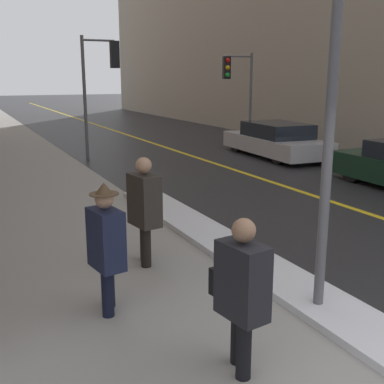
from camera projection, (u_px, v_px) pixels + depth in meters
name	position (u px, v px, depth m)	size (l,w,h in m)	color
sidewalk_slab	(12.00, 160.00, 16.65)	(4.00, 80.00, 0.01)	gray
road_centre_stripe	(171.00, 149.00, 19.20)	(0.16, 80.00, 0.00)	gold
snow_bank_curb	(228.00, 247.00, 7.94)	(0.84, 8.49, 0.11)	silver
lamp_post	(334.00, 62.00, 5.19)	(0.28, 0.28, 4.91)	#515156
traffic_light_near	(102.00, 71.00, 16.41)	(1.31, 0.32, 4.15)	#515156
traffic_light_far	(236.00, 79.00, 19.78)	(1.31, 0.34, 3.77)	#515156
pedestrian_with_shoulder_bag	(241.00, 289.00, 4.49)	(0.37, 0.73, 1.55)	black
pedestrian_in_fedora	(106.00, 243.00, 5.67)	(0.36, 0.73, 1.61)	black
pedestrian_trailing	(144.00, 206.00, 7.17)	(0.39, 0.77, 1.65)	black
parked_car_silver	(275.00, 140.00, 17.27)	(2.11, 4.88, 1.22)	#B2B2B7
fire_hydrant	(149.00, 188.00, 10.92)	(0.20, 0.20, 0.70)	gold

